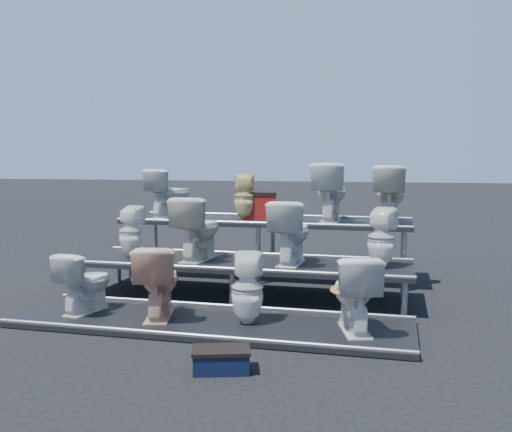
% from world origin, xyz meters
% --- Properties ---
extents(ground, '(80.00, 80.00, 0.00)m').
position_xyz_m(ground, '(0.00, 0.00, 0.00)').
color(ground, black).
rests_on(ground, ground).
extents(tier_front, '(4.20, 1.20, 0.06)m').
position_xyz_m(tier_front, '(0.00, -1.30, 0.03)').
color(tier_front, black).
rests_on(tier_front, ground).
extents(tier_mid, '(4.20, 1.20, 0.46)m').
position_xyz_m(tier_mid, '(0.00, 0.00, 0.23)').
color(tier_mid, black).
rests_on(tier_mid, ground).
extents(tier_back, '(4.20, 1.20, 0.86)m').
position_xyz_m(tier_back, '(0.00, 1.30, 0.43)').
color(tier_back, black).
rests_on(tier_back, ground).
extents(toilet_0, '(0.51, 0.72, 0.67)m').
position_xyz_m(toilet_0, '(-1.45, -1.30, 0.40)').
color(toilet_0, white).
rests_on(toilet_0, tier_front).
extents(toilet_1, '(0.62, 0.86, 0.79)m').
position_xyz_m(toilet_1, '(-0.59, -1.30, 0.45)').
color(toilet_1, '#EBB693').
rests_on(toilet_1, tier_front).
extents(toilet_2, '(0.38, 0.39, 0.74)m').
position_xyz_m(toilet_2, '(0.40, -1.30, 0.43)').
color(toilet_2, white).
rests_on(toilet_2, tier_front).
extents(toilet_3, '(0.62, 0.84, 0.77)m').
position_xyz_m(toilet_3, '(1.49, -1.30, 0.44)').
color(toilet_3, white).
rests_on(toilet_3, tier_front).
extents(toilet_4, '(0.31, 0.31, 0.68)m').
position_xyz_m(toilet_4, '(-1.54, 0.00, 0.80)').
color(toilet_4, white).
rests_on(toilet_4, tier_mid).
extents(toilet_5, '(0.53, 0.84, 0.82)m').
position_xyz_m(toilet_5, '(-0.60, 0.00, 0.87)').
color(toilet_5, silver).
rests_on(toilet_5, tier_mid).
extents(toilet_6, '(0.48, 0.80, 0.79)m').
position_xyz_m(toilet_6, '(0.61, 0.00, 0.86)').
color(toilet_6, white).
rests_on(toilet_6, tier_mid).
extents(toilet_7, '(0.41, 0.41, 0.72)m').
position_xyz_m(toilet_7, '(1.71, 0.00, 0.82)').
color(toilet_7, white).
rests_on(toilet_7, tier_mid).
extents(toilet_8, '(0.67, 0.84, 0.75)m').
position_xyz_m(toilet_8, '(-1.52, 1.30, 1.23)').
color(toilet_8, white).
rests_on(toilet_8, tier_back).
extents(toilet_9, '(0.38, 0.38, 0.68)m').
position_xyz_m(toilet_9, '(-0.33, 1.30, 1.20)').
color(toilet_9, '#EAD68C').
rests_on(toilet_9, tier_back).
extents(toilet_10, '(0.47, 0.83, 0.84)m').
position_xyz_m(toilet_10, '(0.94, 1.30, 1.28)').
color(toilet_10, white).
rests_on(toilet_10, tier_back).
extents(toilet_11, '(0.46, 0.80, 0.81)m').
position_xyz_m(toilet_11, '(1.77, 1.30, 1.26)').
color(toilet_11, silver).
rests_on(toilet_11, tier_back).
extents(red_crate, '(0.56, 0.49, 0.35)m').
position_xyz_m(red_crate, '(-0.14, 1.46, 1.04)').
color(red_crate, maroon).
rests_on(red_crate, tier_back).
extents(step_stool, '(0.52, 0.40, 0.16)m').
position_xyz_m(step_stool, '(0.50, -2.50, 0.08)').
color(step_stool, black).
rests_on(step_stool, ground).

